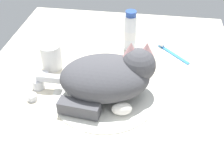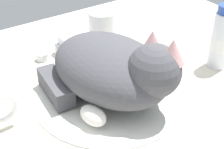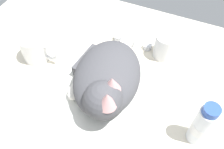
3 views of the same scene
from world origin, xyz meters
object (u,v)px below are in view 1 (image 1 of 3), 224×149
at_px(faucet, 41,83).
at_px(toothpaste_bottle, 130,32).
at_px(cat, 111,76).
at_px(rinse_cup, 51,56).
at_px(toothbrush, 172,52).

height_order(faucet, toothpaste_bottle, toothpaste_bottle).
relative_size(faucet, cat, 0.46).
distance_m(cat, toothpaste_bottle, 0.26).
distance_m(faucet, rinse_cup, 0.11).
bearing_deg(toothpaste_bottle, toothbrush, -94.91).
relative_size(faucet, toothpaste_bottle, 0.92).
xyz_separation_m(cat, rinse_cup, (0.11, 0.21, -0.03)).
relative_size(cat, toothpaste_bottle, 1.98).
bearing_deg(rinse_cup, faucet, -178.79).
bearing_deg(cat, rinse_cup, 63.18).
height_order(rinse_cup, toothpaste_bottle, toothpaste_bottle).
height_order(rinse_cup, toothbrush, rinse_cup).
distance_m(cat, rinse_cup, 0.24).
relative_size(faucet, toothbrush, 1.17).
bearing_deg(toothpaste_bottle, faucet, 137.82).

